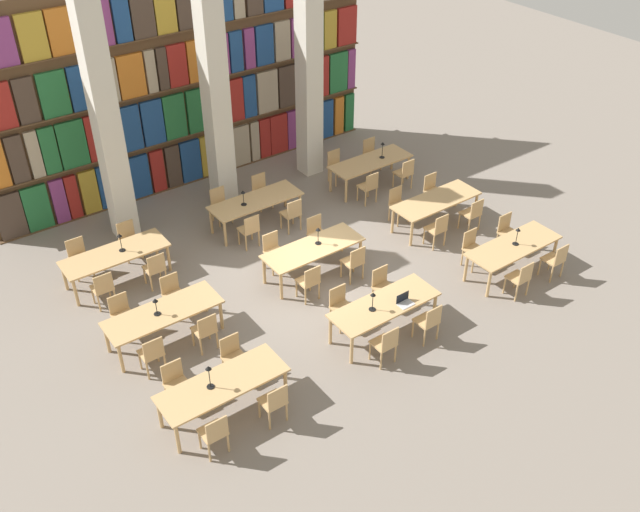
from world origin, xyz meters
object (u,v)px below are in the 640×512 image
at_px(pillar_right, 309,68).
at_px(reading_table_0, 223,386).
at_px(chair_26, 155,268).
at_px(chair_30, 292,213).
at_px(desk_lamp_1, 373,298).
at_px(chair_21, 398,204).
at_px(chair_3, 233,356).
at_px(reading_table_2, 513,248).
at_px(chair_33, 336,165).
at_px(chair_32, 369,186).
at_px(chair_6, 429,321).
at_px(chair_24, 103,288).
at_px(chair_4, 385,344).
at_px(chair_35, 371,153).
at_px(reading_table_4, 313,250).
at_px(chair_18, 354,262).
at_px(desk_lamp_0, 209,373).
at_px(chair_27, 129,239).
at_px(chair_10, 555,259).
at_px(chair_14, 205,330).
at_px(chair_25, 79,256).
at_px(chair_22, 472,213).
at_px(desk_lamp_3, 156,304).
at_px(chair_34, 405,173).
at_px(desk_lamp_6, 243,195).
at_px(reading_table_3, 163,315).
at_px(chair_23, 433,190).
at_px(reading_table_8, 370,163).
at_px(chair_29, 220,204).
at_px(chair_16, 309,281).
at_px(chair_31, 261,190).
at_px(chair_15, 173,293).
at_px(chair_7, 383,286).
at_px(laptop, 405,302).
at_px(chair_5, 341,305).
at_px(desk_lamp_7, 383,147).
at_px(reading_table_7, 256,202).
at_px(chair_1, 176,383).
at_px(reading_table_1, 384,307).
at_px(chair_13, 122,314).
at_px(pillar_center, 215,93).
at_px(chair_8, 520,278).
at_px(pillar_left, 106,121).
at_px(chair_17, 274,250).
at_px(chair_12, 152,353).
at_px(desk_lamp_5, 120,239).
at_px(reading_table_6, 115,256).
at_px(chair_2, 274,402).
at_px(reading_table_5, 436,202).

distance_m(pillar_right, reading_table_0, 9.46).
distance_m(chair_26, chair_30, 3.70).
distance_m(desk_lamp_1, chair_21, 4.56).
height_order(pillar_right, chair_3, pillar_right).
distance_m(reading_table_2, chair_33, 5.73).
bearing_deg(chair_32, chair_21, -87.55).
relative_size(chair_6, chair_24, 1.00).
bearing_deg(chair_4, chair_35, 52.82).
height_order(reading_table_4, chair_18, chair_18).
bearing_deg(desk_lamp_0, chair_33, 38.90).
relative_size(chair_27, chair_35, 1.00).
bearing_deg(chair_10, chair_4, 178.84).
xyz_separation_m(chair_14, chair_25, (-1.12, 3.87, 0.00)).
bearing_deg(pillar_right, desk_lamp_0, -135.78).
xyz_separation_m(chair_6, chair_22, (3.64, 2.36, 0.00)).
xyz_separation_m(desk_lamp_3, chair_34, (8.04, 1.81, -0.51)).
bearing_deg(desk_lamp_6, reading_table_3, -142.95).
relative_size(pillar_right, chair_33, 6.69).
xyz_separation_m(chair_23, reading_table_8, (-0.60, 1.81, 0.17)).
xyz_separation_m(chair_3, chair_29, (2.49, 4.95, 0.00)).
relative_size(reading_table_2, chair_16, 2.60).
bearing_deg(chair_31, chair_15, 34.27).
relative_size(chair_7, laptop, 2.80).
xyz_separation_m(chair_23, desk_lamp_6, (-4.53, 1.85, 0.51)).
height_order(chair_5, chair_10, same).
bearing_deg(desk_lamp_7, reading_table_7, 178.53).
bearing_deg(chair_1, reading_table_2, 174.28).
bearing_deg(chair_30, reading_table_1, -98.27).
bearing_deg(chair_13, pillar_center, -141.26).
height_order(reading_table_1, chair_18, chair_18).
bearing_deg(chair_8, chair_7, 149.58).
xyz_separation_m(pillar_left, reading_table_7, (2.81, -1.56, -2.34)).
distance_m(chair_17, chair_31, 2.77).
distance_m(desk_lamp_0, chair_12, 1.78).
bearing_deg(chair_1, reading_table_3, -108.82).
distance_m(chair_15, chair_26, 1.04).
xyz_separation_m(reading_table_3, chair_33, (6.69, 3.22, -0.17)).
bearing_deg(chair_12, chair_24, 89.66).
bearing_deg(reading_table_0, reading_table_2, -0.69).
bearing_deg(desk_lamp_5, desk_lamp_3, -97.26).
bearing_deg(laptop, reading_table_6, 128.47).
height_order(reading_table_1, chair_7, chair_7).
height_order(chair_2, chair_26, same).
bearing_deg(chair_10, desk_lamp_0, 174.27).
distance_m(reading_table_8, chair_35, 0.95).
bearing_deg(reading_table_5, chair_14, -174.15).
relative_size(pillar_right, reading_table_8, 2.58).
xyz_separation_m(chair_14, chair_21, (6.19, 1.41, 0.00)).
height_order(chair_7, chair_12, same).
distance_m(chair_24, chair_32, 7.26).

